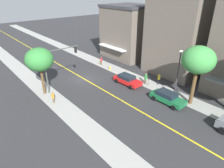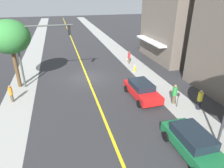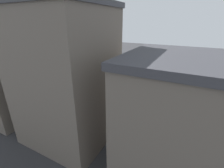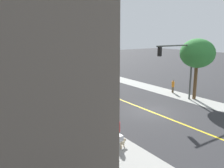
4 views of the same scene
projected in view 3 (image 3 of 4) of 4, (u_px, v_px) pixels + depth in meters
The scene contains 23 objects.
ground_plane at pixel (161, 99), 27.51m from camera, with size 140.00×140.00×0.00m, color #2D2D30.
sidewalk_left at pixel (151, 119), 21.96m from camera, with size 2.71×126.00×0.01m, color #9E9E99.
sidewalk_right at pixel (167, 86), 33.06m from camera, with size 2.71×126.00×0.01m, color #9E9E99.
road_centerline_stripe at pixel (161, 99), 27.51m from camera, with size 0.20×126.00×0.00m, color yellow.
pale_office_building at pixel (187, 125), 12.06m from camera, with size 9.52×9.85×10.55m.
tan_rowhouse at pixel (66, 77), 16.44m from camera, with size 8.42×9.27×14.34m.
brick_apartment_block at pixel (2, 62), 21.24m from camera, with size 9.60×10.10×15.09m.
street_tree_left_near at pixel (168, 62), 31.62m from camera, with size 3.67×3.67×6.62m.
street_tree_right_corner at pixel (35, 59), 28.20m from camera, with size 5.38×5.38×8.68m.
street_tree_left_far at pixel (65, 64), 26.65m from camera, with size 3.91×3.91×7.60m.
fire_hydrant at pixel (156, 114), 22.32m from camera, with size 0.44×0.24×0.85m.
parking_meter at pixel (102, 99), 25.59m from camera, with size 0.12×0.18×1.28m.
traffic_light_mast at pixel (165, 68), 30.20m from camera, with size 5.37×0.32×6.36m.
street_lamp at pixel (78, 76), 26.38m from camera, with size 0.70×0.36×6.58m.
red_sedan_left_curb at pixel (121, 97), 26.40m from camera, with size 2.22×4.62×1.45m.
blue_sedan_right_curb at pixel (59, 68), 42.81m from camera, with size 2.13×4.22×1.56m.
green_sedan_left_curb at pixel (85, 89), 29.45m from camera, with size 2.05×4.60×1.49m.
grey_pickup_truck at pixel (49, 80), 33.50m from camera, with size 2.37×5.72×1.76m.
pedestrian_orange_shirt at pixel (151, 79), 34.71m from camera, with size 0.33×0.33×1.59m.
pedestrian_green_shirt at pixel (105, 100), 25.27m from camera, with size 0.39×0.39×1.77m.
pedestrian_yellow_shirt at pixel (93, 102), 24.66m from camera, with size 0.40×0.40×1.74m.
pedestrian_red_shirt at pixel (179, 118), 20.58m from camera, with size 0.34×0.34×1.67m.
small_dog at pixel (184, 123), 20.37m from camera, with size 0.65×0.45×0.50m.
Camera 3 is at (-25.76, -3.73, 12.67)m, focal length 25.18 mm.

